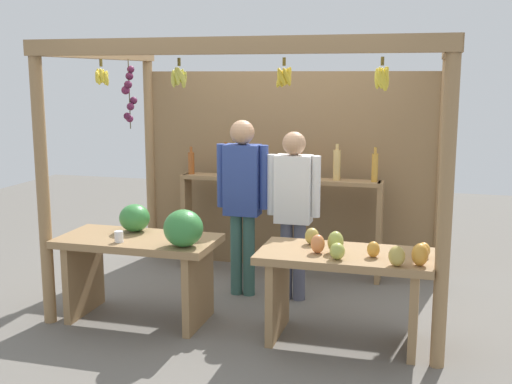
# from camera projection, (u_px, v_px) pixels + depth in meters

# --- Properties ---
(ground_plane) EXTENTS (12.00, 12.00, 0.00)m
(ground_plane) POSITION_uv_depth(u_px,v_px,m) (262.00, 298.00, 5.87)
(ground_plane) COLOR slate
(ground_plane) RESTS_ON ground
(market_stall) EXTENTS (3.21, 2.13, 2.28)m
(market_stall) POSITION_uv_depth(u_px,v_px,m) (274.00, 147.00, 6.06)
(market_stall) COLOR #99754C
(market_stall) RESTS_ON ground
(fruit_counter_left) EXTENTS (1.33, 0.70, 0.99)m
(fruit_counter_left) POSITION_uv_depth(u_px,v_px,m) (147.00, 249.00, 5.23)
(fruit_counter_left) COLOR #99754C
(fruit_counter_left) RESTS_ON ground
(fruit_counter_right) EXTENTS (1.30, 0.64, 0.87)m
(fruit_counter_right) POSITION_uv_depth(u_px,v_px,m) (347.00, 274.00, 4.81)
(fruit_counter_right) COLOR #99754C
(fruit_counter_right) RESTS_ON ground
(bottle_shelf_unit) EXTENTS (2.06, 0.22, 1.36)m
(bottle_shelf_unit) POSITION_uv_depth(u_px,v_px,m) (280.00, 198.00, 6.45)
(bottle_shelf_unit) COLOR #99754C
(bottle_shelf_unit) RESTS_ON ground
(vendor_man) EXTENTS (0.48, 0.22, 1.62)m
(vendor_man) POSITION_uv_depth(u_px,v_px,m) (242.00, 192.00, 5.80)
(vendor_man) COLOR #375F56
(vendor_man) RESTS_ON ground
(vendor_woman) EXTENTS (0.48, 0.21, 1.53)m
(vendor_woman) POSITION_uv_depth(u_px,v_px,m) (293.00, 201.00, 5.69)
(vendor_woman) COLOR #515468
(vendor_woman) RESTS_ON ground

